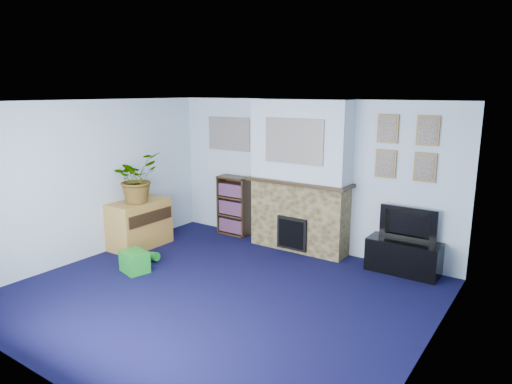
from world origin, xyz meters
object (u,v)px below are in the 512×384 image
Objects in this scene: television at (406,225)px; bookshelf at (234,207)px; sideboard at (139,226)px; tv_stand at (403,257)px.

bookshelf reaches higher than television.
sideboard is (-3.94, -1.37, -0.35)m from television.
bookshelf reaches higher than tv_stand.
sideboard is (-0.89, -1.42, -0.15)m from bookshelf.
bookshelf reaches higher than sideboard.
tv_stand is 1.01× the size of sideboard.
bookshelf is (-3.06, 0.06, -0.20)m from television.
tv_stand is at bearing 18.84° from sideboard.
sideboard is at bearing -161.16° from tv_stand.
television reaches higher than tv_stand.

